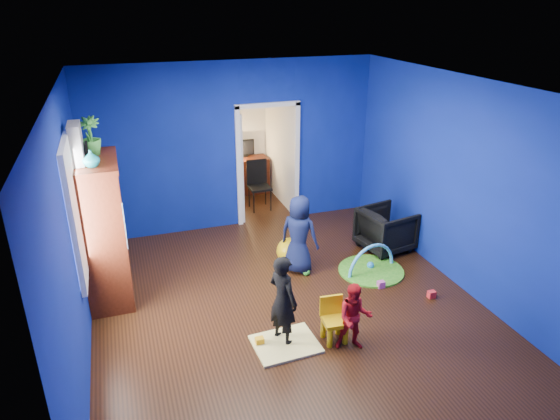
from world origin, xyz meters
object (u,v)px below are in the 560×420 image
object	(u,v)px
play_mat	(371,270)
child_black	(283,300)
kid_chair	(335,323)
toddler_red	(354,317)
vase	(91,158)
armchair	(386,229)
child_navy	(299,235)
hopper_ball	(290,251)
folding_chair	(260,187)
tv_armoire	(103,231)
study_desk	(247,175)
crt_tv	(106,228)

from	to	relation	value
play_mat	child_black	bearing A→B (deg)	-147.77
play_mat	kid_chair	bearing A→B (deg)	-132.46
toddler_red	play_mat	world-z (taller)	toddler_red
vase	play_mat	size ratio (longest dim) A/B	0.21
armchair	child_navy	xyz separation A→B (m)	(-1.59, -0.21, 0.25)
toddler_red	hopper_ball	distance (m)	2.17
child_black	toddler_red	xyz separation A→B (m)	(0.74, -0.39, -0.15)
child_black	play_mat	size ratio (longest dim) A/B	1.16
hopper_ball	folding_chair	size ratio (longest dim) A/B	0.45
vase	folding_chair	bearing A→B (deg)	42.65
toddler_red	vase	size ratio (longest dim) A/B	4.11
armchair	tv_armoire	distance (m)	4.33
kid_chair	study_desk	distance (m)	5.17
toddler_red	kid_chair	world-z (taller)	toddler_red
armchair	folding_chair	xyz separation A→B (m)	(-1.46, 2.29, 0.11)
vase	play_mat	distance (m)	4.26
armchair	play_mat	distance (m)	0.88
hopper_ball	study_desk	size ratio (longest dim) A/B	0.47
child_black	crt_tv	world-z (taller)	crt_tv
tv_armoire	vase	bearing A→B (deg)	-90.00
armchair	child_black	size ratio (longest dim) A/B	0.68
toddler_red	kid_chair	xyz separation A→B (m)	(-0.15, 0.20, -0.17)
crt_tv	toddler_red	bearing A→B (deg)	-38.82
vase	hopper_ball	xyz separation A→B (m)	(2.64, 0.35, -1.85)
tv_armoire	toddler_red	bearing A→B (deg)	-38.40
child_black	kid_chair	size ratio (longest dim) A/B	2.28
child_navy	toddler_red	world-z (taller)	child_navy
tv_armoire	kid_chair	distance (m)	3.23
hopper_ball	play_mat	world-z (taller)	hopper_ball
vase	tv_armoire	world-z (taller)	vase
armchair	kid_chair	xyz separation A→B (m)	(-1.77, -1.92, -0.10)
tv_armoire	folding_chair	distance (m)	3.67
child_navy	armchair	bearing A→B (deg)	-129.29
armchair	crt_tv	size ratio (longest dim) A/B	1.10
play_mat	hopper_ball	bearing A→B (deg)	149.45
toddler_red	vase	bearing A→B (deg)	163.92
study_desk	folding_chair	size ratio (longest dim) A/B	0.96
toddler_red	study_desk	world-z (taller)	toddler_red
toddler_red	tv_armoire	bearing A→B (deg)	159.72
study_desk	hopper_ball	bearing A→B (deg)	-93.19
study_desk	vase	bearing A→B (deg)	-128.40
vase	hopper_ball	bearing A→B (deg)	7.64
vase	folding_chair	world-z (taller)	vase
child_black	hopper_ball	distance (m)	1.94
tv_armoire	study_desk	bearing A→B (deg)	49.12
crt_tv	play_mat	distance (m)	3.86
play_mat	vase	bearing A→B (deg)	175.67
vase	toddler_red	bearing A→B (deg)	-34.20
crt_tv	vase	bearing A→B (deg)	-97.59
study_desk	kid_chair	bearing A→B (deg)	-93.47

